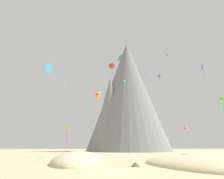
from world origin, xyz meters
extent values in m
plane|color=#C6B284|center=(0.00, 0.00, 0.00)|extent=(400.00, 400.00, 0.00)
ellipsoid|color=#CCBA8E|center=(12.80, 7.49, 0.00)|extent=(18.02, 27.21, 3.04)
ellipsoid|color=#CCBA8E|center=(-6.39, 14.88, 0.00)|extent=(9.77, 22.52, 4.09)
ellipsoid|color=#CCBA8E|center=(19.53, 18.59, 0.00)|extent=(21.67, 21.61, 2.91)
cone|color=#568442|center=(-5.07, 11.93, 0.32)|extent=(3.06, 3.06, 0.64)
cone|color=#386633|center=(3.13, 6.38, 0.33)|extent=(1.99, 1.99, 0.67)
cone|color=#668C4C|center=(18.18, 9.42, 0.44)|extent=(2.48, 2.48, 0.89)
cone|color=#477238|center=(12.44, 7.65, 0.40)|extent=(1.77, 1.77, 0.80)
cone|color=slate|center=(13.30, 96.07, 34.71)|extent=(67.21, 67.21, 69.42)
cone|color=slate|center=(2.12, 88.48, 21.27)|extent=(23.69, 23.69, 42.54)
cone|color=slate|center=(14.56, 103.36, 21.52)|extent=(45.23, 45.23, 43.04)
cone|color=#33BCDB|center=(-15.14, 20.77, 21.15)|extent=(1.81, 2.30, 2.22)
cone|color=green|center=(3.74, 35.68, 31.18)|extent=(1.96, 2.51, 2.35)
cylinder|color=#D1339E|center=(3.47, 35.68, 29.05)|extent=(0.17, 0.35, 1.90)
cone|color=#5138B2|center=(27.17, 28.21, 25.26)|extent=(1.64, 1.74, 1.78)
cylinder|color=green|center=(27.23, 28.21, 23.09)|extent=(0.36, 0.39, 2.52)
cone|color=red|center=(0.55, 29.70, 25.78)|extent=(1.80, 0.93, 1.77)
cylinder|color=purple|center=(0.71, 29.70, 23.79)|extent=(0.14, 0.23, 2.20)
cube|color=#E5668C|center=(-18.70, 57.76, 29.24)|extent=(0.29, 0.72, 0.85)
cylinder|color=pink|center=(-18.76, 57.76, 26.63)|extent=(0.20, 0.09, 4.41)
cube|color=purple|center=(11.00, 31.66, 23.87)|extent=(0.54, 1.22, 1.59)
cube|color=pink|center=(16.38, 18.45, 6.42)|extent=(0.97, 0.98, 0.38)
cube|color=pink|center=(16.38, 18.45, 6.87)|extent=(0.97, 0.98, 0.38)
cylinder|color=#8CD133|center=(16.37, 18.45, 4.39)|extent=(0.11, 0.13, 3.74)
cube|color=orange|center=(-3.31, 29.99, 16.49)|extent=(1.68, 1.67, 0.83)
cube|color=orange|center=(-3.31, 29.99, 17.22)|extent=(1.68, 1.67, 0.83)
cylinder|color=orange|center=(-3.49, 29.99, 14.20)|extent=(0.32, 0.56, 4.04)
cube|color=white|center=(18.53, 52.40, 12.23)|extent=(1.21, 1.17, 0.57)
cube|color=white|center=(18.53, 52.40, 12.79)|extent=(1.21, 1.17, 0.57)
cylinder|color=#33BCDB|center=(18.41, 52.40, 10.86)|extent=(0.37, 0.12, 2.30)
cube|color=blue|center=(19.62, 46.59, 28.65)|extent=(1.15, 1.14, 0.55)
cube|color=blue|center=(19.62, 46.59, 29.18)|extent=(1.15, 1.14, 0.55)
cylinder|color=blue|center=(19.65, 46.59, 27.62)|extent=(0.33, 0.18, 1.72)
cone|color=#D1339E|center=(21.79, 41.97, 35.93)|extent=(1.48, 1.17, 1.37)
cone|color=teal|center=(7.50, 59.60, 30.73)|extent=(1.35, 0.80, 1.35)
cylinder|color=#8CD133|center=(7.31, 59.60, 28.37)|extent=(0.11, 0.12, 3.38)
cube|color=gold|center=(-9.75, 21.02, 7.00)|extent=(0.76, 0.70, 1.48)
cylinder|color=#D1339E|center=(-9.78, 21.02, 4.41)|extent=(0.58, 0.57, 3.63)
cube|color=#8CD133|center=(26.04, 19.42, 13.17)|extent=(1.11, 1.04, 0.68)
cube|color=#8CD133|center=(26.04, 19.42, 13.71)|extent=(1.11, 1.04, 0.68)
cylinder|color=green|center=(26.16, 19.42, 11.84)|extent=(0.30, 0.41, 2.24)
camera|label=1|loc=(-1.74, -25.07, 2.97)|focal=32.04mm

